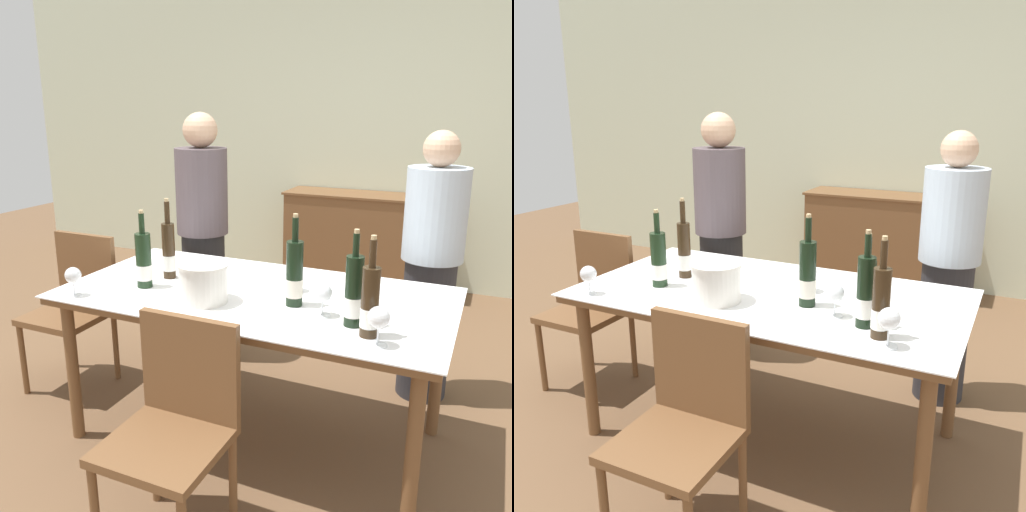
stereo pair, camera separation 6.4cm
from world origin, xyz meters
TOP-DOWN VIEW (x-y plane):
  - ground_plane at (0.00, 0.00)m, footprint 12.00×12.00m
  - back_wall at (0.00, 2.80)m, footprint 8.00×0.10m
  - sideboard_cabinet at (-0.10, 2.51)m, footprint 1.38×0.46m
  - dining_table at (0.00, 0.00)m, footprint 1.83×0.96m
  - ice_bucket at (-0.17, -0.21)m, footprint 0.23×0.23m
  - wine_bottle_0 at (-0.53, -0.15)m, footprint 0.08×0.08m
  - wine_bottle_1 at (-0.50, 0.02)m, footprint 0.07×0.07m
  - wine_bottle_2 at (0.49, -0.09)m, footprint 0.08×0.08m
  - wine_bottle_3 at (0.52, -0.20)m, footprint 0.07×0.07m
  - wine_bottle_4 at (0.60, -0.28)m, footprint 0.07×0.07m
  - wine_bottle_5 at (0.22, -0.08)m, footprint 0.08×0.08m
  - wine_glass_0 at (0.66, -0.35)m, footprint 0.08×0.08m
  - wine_glass_1 at (0.38, -0.15)m, footprint 0.08×0.08m
  - wine_glass_2 at (0.16, 0.09)m, footprint 0.09×0.09m
  - wine_glass_3 at (-0.76, -0.39)m, footprint 0.08×0.08m
  - chair_left_end at (-1.21, 0.08)m, footprint 0.42×0.42m
  - chair_near_front at (-0.01, -0.71)m, footprint 0.42×0.42m
  - person_host at (-0.72, 0.74)m, footprint 0.33×0.33m
  - person_guest_left at (0.71, 0.78)m, footprint 0.33×0.33m

SIDE VIEW (x-z plane):
  - ground_plane at x=0.00m, z-range 0.00..0.00m
  - sideboard_cabinet at x=-0.10m, z-range 0.00..0.87m
  - chair_near_front at x=-0.01m, z-range 0.07..0.94m
  - chair_left_end at x=-1.21m, z-range 0.07..0.97m
  - dining_table at x=0.00m, z-range 0.32..1.09m
  - person_guest_left at x=0.71m, z-range 0.00..1.51m
  - person_host at x=-0.72m, z-range 0.00..1.60m
  - wine_glass_2 at x=0.16m, z-range 0.80..0.94m
  - ice_bucket at x=-0.17m, z-range 0.78..0.96m
  - wine_glass_3 at x=-0.76m, z-range 0.80..0.94m
  - wine_glass_1 at x=0.38m, z-range 0.80..0.94m
  - wine_glass_0 at x=0.66m, z-range 0.80..0.96m
  - wine_bottle_2 at x=0.49m, z-range 0.71..1.07m
  - wine_bottle_0 at x=-0.53m, z-range 0.71..1.10m
  - wine_bottle_4 at x=0.60m, z-range 0.71..1.11m
  - wine_bottle_3 at x=0.52m, z-range 0.71..1.11m
  - wine_bottle_1 at x=-0.50m, z-range 0.71..1.12m
  - wine_bottle_5 at x=0.22m, z-range 0.71..1.12m
  - back_wall at x=0.00m, z-range 0.00..2.80m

